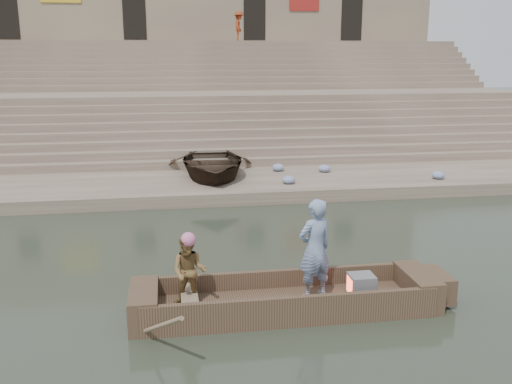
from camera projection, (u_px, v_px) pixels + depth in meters
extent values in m
plane|color=#283124|center=(192.00, 287.00, 11.47)|extent=(120.00, 120.00, 0.00)
cube|color=gray|center=(181.00, 187.00, 19.09)|extent=(32.00, 4.00, 0.40)
cube|color=gray|center=(175.00, 124.00, 25.99)|extent=(32.00, 3.00, 2.80)
cube|color=gray|center=(172.00, 88.00, 32.41)|extent=(32.00, 3.00, 5.20)
cube|color=gray|center=(179.00, 169.00, 21.21)|extent=(32.00, 0.50, 0.70)
cube|color=gray|center=(178.00, 163.00, 21.65)|extent=(32.00, 0.50, 1.00)
cube|color=gray|center=(178.00, 157.00, 22.10)|extent=(32.00, 0.50, 1.30)
cube|color=gray|center=(178.00, 151.00, 22.54)|extent=(32.00, 0.50, 1.60)
cube|color=gray|center=(177.00, 145.00, 22.98)|extent=(32.00, 0.50, 1.90)
cube|color=gray|center=(177.00, 140.00, 23.43)|extent=(32.00, 0.50, 2.20)
cube|color=gray|center=(176.00, 134.00, 23.87)|extent=(32.00, 0.50, 2.50)
cube|color=gray|center=(176.00, 129.00, 24.31)|extent=(32.00, 0.50, 2.80)
cube|color=gray|center=(175.00, 117.00, 27.63)|extent=(32.00, 0.50, 3.10)
cube|color=gray|center=(174.00, 112.00, 28.08)|extent=(32.00, 0.50, 3.40)
cube|color=gray|center=(174.00, 108.00, 28.52)|extent=(32.00, 0.50, 3.70)
cube|color=gray|center=(174.00, 105.00, 28.96)|extent=(32.00, 0.50, 4.00)
cube|color=gray|center=(173.00, 101.00, 29.40)|extent=(32.00, 0.50, 4.30)
cube|color=gray|center=(173.00, 97.00, 29.85)|extent=(32.00, 0.50, 4.60)
cube|color=gray|center=(173.00, 94.00, 30.29)|extent=(32.00, 0.50, 4.90)
cube|color=gray|center=(173.00, 90.00, 30.73)|extent=(32.00, 0.50, 5.20)
cube|color=gray|center=(170.00, 36.00, 35.52)|extent=(32.00, 5.00, 11.20)
cube|color=black|center=(6.00, 15.00, 31.57)|extent=(1.30, 0.18, 2.60)
cube|color=black|center=(134.00, 16.00, 32.63)|extent=(1.30, 0.18, 2.60)
cube|color=black|center=(254.00, 17.00, 33.69)|extent=(1.30, 0.18, 2.60)
cube|color=black|center=(351.00, 18.00, 34.59)|extent=(1.30, 0.18, 2.60)
cube|color=maroon|center=(304.00, 0.00, 33.83)|extent=(1.80, 0.10, 1.20)
cube|color=brown|center=(286.00, 305.00, 10.40)|extent=(5.00, 1.30, 0.22)
cube|color=brown|center=(293.00, 312.00, 9.77)|extent=(5.20, 0.12, 0.56)
cube|color=brown|center=(279.00, 284.00, 10.96)|extent=(5.20, 0.12, 0.56)
cube|color=brown|center=(144.00, 305.00, 9.97)|extent=(0.50, 1.30, 0.60)
cube|color=brown|center=(417.00, 287.00, 10.74)|extent=(0.50, 1.30, 0.60)
cube|color=brown|center=(437.00, 285.00, 10.80)|extent=(0.35, 0.90, 0.50)
cube|color=#937A5B|center=(189.00, 297.00, 10.07)|extent=(0.30, 1.20, 0.08)
cylinder|color=#937A5B|center=(152.00, 329.00, 9.13)|extent=(1.03, 2.10, 1.36)
sphere|color=pink|center=(188.00, 240.00, 9.83)|extent=(0.26, 0.26, 0.26)
imported|color=navy|center=(315.00, 249.00, 10.28)|extent=(0.80, 0.66, 1.88)
imported|color=#27772F|center=(189.00, 272.00, 9.98)|extent=(0.74, 0.64, 1.31)
cube|color=slate|center=(361.00, 285.00, 10.54)|extent=(0.46, 0.42, 0.40)
cube|color=#E5593F|center=(350.00, 286.00, 10.51)|extent=(0.04, 0.34, 0.32)
imported|color=#2D2116|center=(211.00, 163.00, 19.72)|extent=(3.31, 4.56, 0.93)
imported|color=maroon|center=(239.00, 26.00, 31.59)|extent=(0.80, 1.14, 1.61)
ellipsoid|color=#3F5999|center=(324.00, 168.00, 20.49)|extent=(0.44, 0.44, 0.26)
ellipsoid|color=#3F5999|center=(289.00, 180.00, 18.68)|extent=(0.44, 0.44, 0.26)
ellipsoid|color=#3F5999|center=(278.00, 167.00, 20.65)|extent=(0.44, 0.44, 0.26)
ellipsoid|color=#3F5999|center=(438.00, 175.00, 19.38)|extent=(0.44, 0.44, 0.26)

